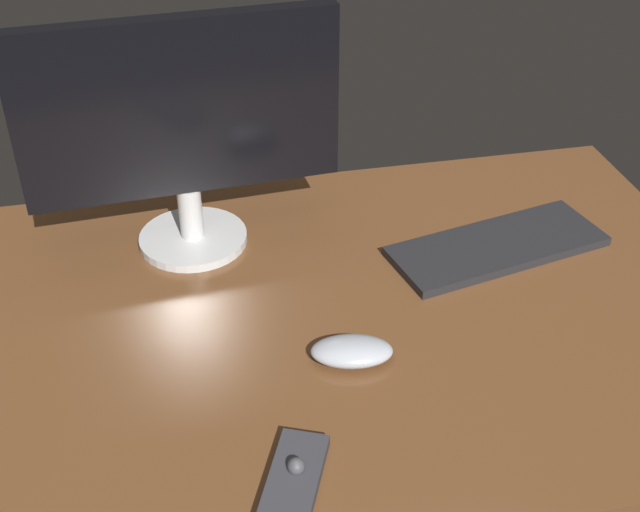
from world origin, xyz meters
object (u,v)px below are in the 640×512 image
(keyboard, at_px, (497,246))
(media_remote, at_px, (292,486))
(monitor, at_px, (181,125))
(computer_mouse, at_px, (352,351))

(keyboard, relative_size, media_remote, 2.09)
(monitor, height_order, keyboard, monitor)
(monitor, bearing_deg, media_remote, -86.78)
(monitor, height_order, computer_mouse, monitor)
(computer_mouse, bearing_deg, monitor, 129.98)
(computer_mouse, distance_m, media_remote, 0.24)
(keyboard, height_order, computer_mouse, computer_mouse)
(computer_mouse, relative_size, media_remote, 0.66)
(monitor, relative_size, media_remote, 2.87)
(monitor, distance_m, keyboard, 0.55)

